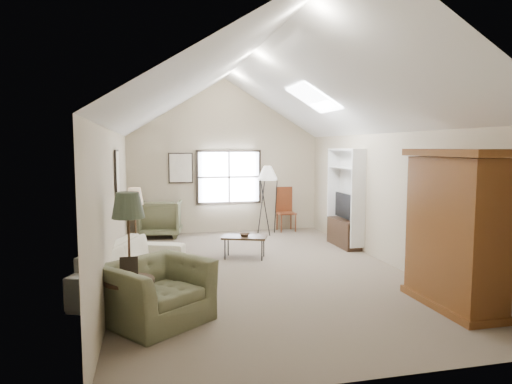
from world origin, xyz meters
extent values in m
cube|color=#6D5C4E|center=(0.00, 0.00, 0.00)|extent=(5.00, 8.00, 0.01)
cube|color=tan|center=(0.00, 4.00, 1.25)|extent=(5.00, 0.01, 2.50)
cube|color=tan|center=(0.00, -4.00, 1.25)|extent=(5.00, 0.01, 2.50)
cube|color=tan|center=(-2.50, 0.00, 1.25)|extent=(0.01, 8.00, 2.50)
cube|color=tan|center=(2.50, 0.00, 1.25)|extent=(0.01, 8.00, 2.50)
cube|color=black|center=(0.10, 3.96, 1.45)|extent=(1.72, 0.08, 1.42)
cube|color=black|center=(-2.47, 0.30, 1.75)|extent=(0.68, 0.04, 0.88)
cube|color=black|center=(-1.15, 3.97, 1.70)|extent=(0.62, 0.04, 0.78)
cube|color=brown|center=(2.18, -2.40, 1.10)|extent=(0.60, 1.50, 2.20)
cube|color=white|center=(2.34, 1.60, 1.15)|extent=(0.32, 1.30, 2.10)
cube|color=#382316|center=(2.32, 1.60, 0.30)|extent=(0.34, 1.18, 0.60)
cube|color=black|center=(2.32, 1.60, 0.92)|extent=(0.05, 0.90, 0.55)
imported|color=silver|center=(-2.20, -0.54, 0.36)|extent=(1.78, 2.63, 0.71)
imported|color=#6B6B4B|center=(-1.87, -2.04, 0.39)|extent=(1.59, 1.56, 0.78)
imported|color=#616244|center=(-1.67, 3.70, 0.46)|extent=(1.14, 1.16, 0.92)
cube|color=#362716|center=(-0.09, 1.01, 0.22)|extent=(0.99, 0.76, 0.45)
imported|color=#3B2A18|center=(-0.09, 1.01, 0.48)|extent=(0.27, 0.27, 0.05)
cylinder|color=#321F14|center=(-2.20, -2.14, 0.31)|extent=(0.79, 0.79, 0.61)
cube|color=maroon|center=(1.60, 3.70, 0.58)|extent=(0.46, 0.46, 1.17)
camera|label=1|loc=(-1.92, -7.84, 2.24)|focal=32.00mm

